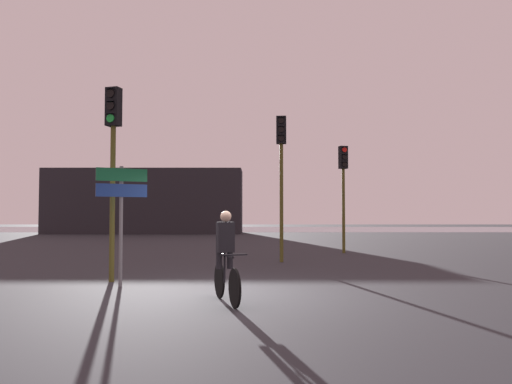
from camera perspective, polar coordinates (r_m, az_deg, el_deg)
ground_plane at (r=9.81m, az=-2.99°, el=-11.68°), size 120.00×120.00×0.00m
water_strip at (r=49.15m, az=-0.58°, el=-4.27°), size 80.00×16.00×0.01m
distant_building at (r=40.08m, az=-12.48°, el=-1.07°), size 15.08×4.00×4.98m
traffic_light_far_right at (r=20.10m, az=9.96°, el=1.55°), size 0.37×0.39×4.24m
traffic_light_center at (r=16.25m, az=2.92°, el=3.57°), size 0.34×0.35×4.74m
traffic_light_near_left at (r=12.09m, az=-16.02°, el=5.03°), size 0.37×0.39×4.50m
direction_sign_post at (r=11.20m, az=-15.11°, el=-1.23°), size 0.99×0.54×2.60m
cyclist at (r=8.94m, az=-3.46°, el=-7.29°), size 0.66×1.64×1.62m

